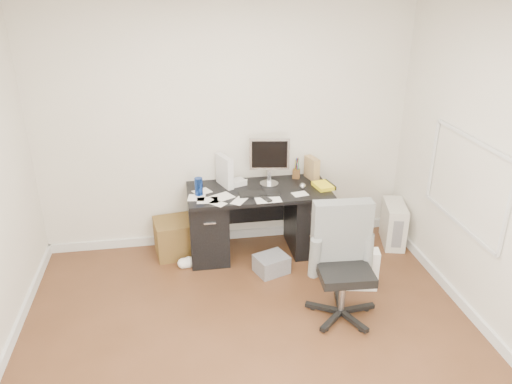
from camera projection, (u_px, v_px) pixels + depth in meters
The scene contains 18 objects.
ground at pixel (256, 357), 4.04m from camera, with size 4.00×4.00×0.00m, color #492B17.
room_shell at pixel (260, 164), 3.40m from camera, with size 4.02×4.02×2.71m.
desk at pixel (259, 219), 5.41m from camera, with size 1.50×0.70×0.75m.
loose_papers at pixel (241, 192), 5.19m from camera, with size 1.10×0.60×0.00m, color white, non-canonical shape.
lcd_monitor at pixel (269, 161), 5.28m from camera, with size 0.42×0.24×0.53m, color #A9A9AD, non-canonical shape.
keyboard at pixel (259, 194), 5.14m from camera, with size 0.41×0.14×0.02m, color black.
computer_mouse at pixel (303, 186), 5.26m from camera, with size 0.07×0.07×0.07m, color #A9A9AD.
travel_mug at pixel (199, 187), 5.10m from camera, with size 0.08×0.08×0.19m, color navy.
white_binder at pixel (224, 171), 5.30m from camera, with size 0.13×0.29×0.33m, color silver.
magazine_file at pixel (312, 168), 5.50m from camera, with size 0.10×0.21×0.24m, color #A27F4E.
pen_cup at pixel (296, 168), 5.52m from camera, with size 0.10×0.10×0.23m, color brown, non-canonical shape.
yellow_book at pixel (323, 186), 5.31m from camera, with size 0.18×0.23×0.04m, color yellow.
paper_remote at pixel (268, 198), 5.04m from camera, with size 0.26×0.21×0.02m, color white, non-canonical shape.
office_chair at pixel (345, 265), 4.32m from camera, with size 0.60×0.60×1.06m, color #595C59, non-canonical shape.
pc_tower at pixel (394, 224), 5.65m from camera, with size 0.22×0.49×0.49m, color beige.
shopping_bag at pixel (362, 269), 4.86m from camera, with size 0.30×0.22×0.41m, color white.
wicker_basket at pixel (174, 237), 5.45m from camera, with size 0.40×0.40×0.40m, color #473215.
desk_printer at pixel (271, 264), 5.15m from camera, with size 0.32×0.26×0.19m, color #5C5D61.
Camera 1 is at (-0.52, -3.11, 2.86)m, focal length 35.00 mm.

